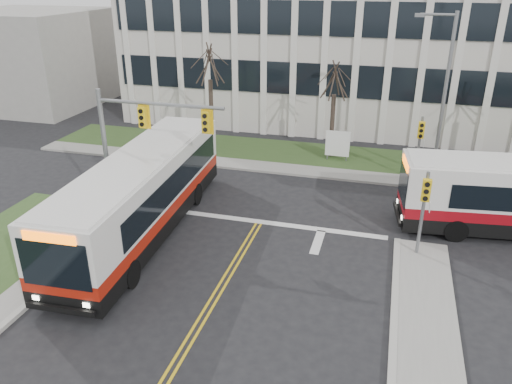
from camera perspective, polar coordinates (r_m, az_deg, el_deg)
name	(u,v)px	position (r m, az deg, el deg)	size (l,w,h in m)	color
ground	(196,330)	(17.49, -6.89, -15.37)	(120.00, 120.00, 0.00)	black
sidewalk_cross	(375,178)	(29.69, 13.40, 1.57)	(44.00, 1.60, 0.14)	#9E9B93
building_lawn	(377,162)	(32.31, 13.69, 3.37)	(44.00, 5.00, 0.12)	#334E21
office_building	(393,41)	(42.69, 15.37, 16.34)	(40.00, 16.00, 12.00)	beige
building_annex	(31,58)	(50.19, -24.32, 13.83)	(12.00, 12.00, 8.00)	#9E9B93
mast_arm_signal	(135,134)	(23.52, -13.63, 6.51)	(6.11, 0.38, 6.20)	slate
signal_pole_near	(424,203)	(21.15, 18.66, -1.19)	(0.34, 0.39, 3.80)	slate
signal_pole_far	(420,140)	(29.12, 18.21, 5.67)	(0.34, 0.39, 3.80)	slate
streetlight	(442,89)	(29.29, 20.50, 10.94)	(2.15, 0.25, 9.20)	slate
directory_sign	(338,144)	(31.62, 9.31, 5.43)	(1.50, 0.12, 2.00)	slate
tree_left	(210,66)	(32.98, -5.32, 14.19)	(1.80, 1.80, 7.70)	#42352B
tree_mid	(335,82)	(31.41, 9.00, 12.34)	(1.80, 1.80, 6.82)	#42352B
bus_main	(142,196)	(22.95, -12.87, -0.48)	(2.90, 13.37, 3.57)	silver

